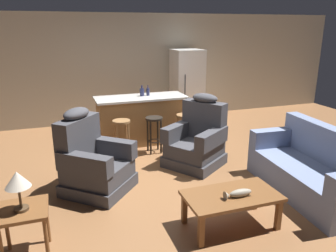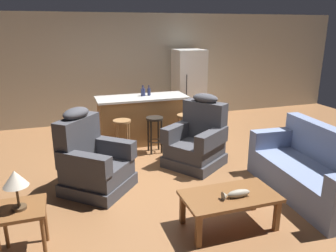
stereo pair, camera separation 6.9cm
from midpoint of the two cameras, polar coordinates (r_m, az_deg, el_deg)
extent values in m
plane|color=brown|center=(5.58, -1.39, -7.18)|extent=(12.00, 12.00, 0.00)
cube|color=#A89E89|center=(8.19, -8.21, 9.87)|extent=(12.00, 0.05, 2.60)
cube|color=brown|center=(3.94, 10.51, -11.85)|extent=(1.10, 0.60, 0.04)
cube|color=brown|center=(3.67, 5.21, -17.80)|extent=(0.06, 0.06, 0.38)
cube|color=brown|center=(4.11, 18.20, -14.48)|extent=(0.06, 0.06, 0.38)
cube|color=brown|center=(4.04, 2.36, -14.19)|extent=(0.06, 0.06, 0.38)
cube|color=brown|center=(4.45, 14.46, -11.64)|extent=(0.06, 0.06, 0.38)
cube|color=#4C3823|center=(3.90, 11.98, -11.83)|extent=(0.22, 0.07, 0.01)
ellipsoid|color=#9E937F|center=(3.88, 12.01, -11.33)|extent=(0.28, 0.09, 0.09)
cone|color=#9E937F|center=(3.80, 9.76, -11.81)|extent=(0.06, 0.10, 0.10)
cube|color=#707FA3|center=(5.10, 22.64, -9.76)|extent=(0.96, 1.95, 0.20)
cube|color=#707FA3|center=(5.01, 22.91, -7.60)|extent=(0.96, 1.95, 0.22)
cube|color=#707FA3|center=(5.08, 26.23, -3.21)|extent=(0.32, 1.91, 0.52)
cube|color=#707FA3|center=(5.56, 17.90, -1.92)|extent=(0.85, 0.25, 0.28)
cube|color=#3D3D42|center=(4.92, -12.30, -9.91)|extent=(1.19, 1.19, 0.18)
cube|color=#3D3D42|center=(4.83, -12.46, -7.68)|extent=(1.10, 1.09, 0.24)
cube|color=#3D3D42|center=(4.84, -15.72, -2.27)|extent=(0.68, 0.73, 0.64)
ellipsoid|color=#3D3D42|center=(4.73, -16.09, 2.09)|extent=(0.50, 0.52, 0.16)
cube|color=#3D3D42|center=(4.97, -10.32, -3.68)|extent=(0.72, 0.66, 0.26)
cube|color=#3D3D42|center=(4.47, -14.82, -6.38)|extent=(0.72, 0.66, 0.26)
cube|color=#3D3D42|center=(5.65, 4.24, -5.92)|extent=(1.17, 1.17, 0.18)
cube|color=#3D3D42|center=(5.57, 4.29, -3.93)|extent=(1.09, 1.08, 0.24)
cube|color=#3D3D42|center=(5.68, 5.98, 1.11)|extent=(0.63, 0.76, 0.64)
ellipsoid|color=#3D3D42|center=(5.59, 6.10, 4.86)|extent=(0.48, 0.53, 0.16)
cube|color=#3D3D42|center=(5.31, 7.26, -2.19)|extent=(0.76, 0.61, 0.26)
cube|color=#3D3D42|center=(5.64, 1.38, -0.93)|extent=(0.76, 0.61, 0.26)
cube|color=brown|center=(3.64, -24.53, -13.23)|extent=(0.48, 0.48, 0.04)
cylinder|color=brown|center=(3.64, -27.52, -18.80)|extent=(0.04, 0.04, 0.52)
cylinder|color=brown|center=(3.59, -20.89, -18.44)|extent=(0.04, 0.04, 0.52)
cylinder|color=brown|center=(3.97, -26.75, -15.53)|extent=(0.04, 0.04, 0.52)
cylinder|color=brown|center=(3.93, -20.78, -15.14)|extent=(0.04, 0.04, 0.52)
cylinder|color=#4C3823|center=(3.60, -24.67, -12.95)|extent=(0.14, 0.14, 0.03)
cylinder|color=#4C3823|center=(3.54, -24.92, -11.19)|extent=(0.02, 0.02, 0.22)
cone|color=beige|center=(3.46, -25.31, -8.40)|extent=(0.24, 0.24, 0.16)
cube|color=olive|center=(6.65, -4.95, 0.93)|extent=(1.71, 0.63, 0.91)
cube|color=silver|center=(6.54, -5.06, 4.94)|extent=(1.80, 0.70, 0.04)
cylinder|color=olive|center=(5.90, -8.46, 0.80)|extent=(0.32, 0.32, 0.04)
torus|color=olive|center=(6.03, -8.28, -3.22)|extent=(0.23, 0.23, 0.02)
cylinder|color=olive|center=(5.89, -9.09, -2.73)|extent=(0.04, 0.04, 0.64)
cylinder|color=olive|center=(5.92, -7.19, -2.53)|extent=(0.04, 0.04, 0.64)
cylinder|color=olive|center=(6.07, -9.43, -2.13)|extent=(0.04, 0.04, 0.64)
cylinder|color=olive|center=(6.11, -7.58, -1.94)|extent=(0.04, 0.04, 0.64)
cylinder|color=black|center=(6.03, -2.78, 1.33)|extent=(0.32, 0.32, 0.04)
torus|color=black|center=(6.16, -2.72, -2.62)|extent=(0.23, 0.23, 0.02)
cylinder|color=black|center=(6.01, -3.38, -2.12)|extent=(0.04, 0.04, 0.64)
cylinder|color=black|center=(6.07, -1.56, -1.93)|extent=(0.04, 0.04, 0.64)
cylinder|color=black|center=(6.19, -3.88, -1.55)|extent=(0.04, 0.04, 0.64)
cylinder|color=black|center=(6.25, -2.11, -1.37)|extent=(0.04, 0.04, 0.64)
cylinder|color=olive|center=(6.22, 2.61, 1.82)|extent=(0.32, 0.32, 0.04)
torus|color=olive|center=(6.35, 2.56, -2.02)|extent=(0.23, 0.23, 0.02)
cylinder|color=olive|center=(6.19, 2.05, -1.53)|extent=(0.04, 0.04, 0.64)
cylinder|color=olive|center=(6.26, 3.76, -1.34)|extent=(0.04, 0.04, 0.64)
cylinder|color=olive|center=(6.37, 1.41, -0.99)|extent=(0.04, 0.04, 0.64)
cylinder|color=olive|center=(6.44, 3.07, -0.81)|extent=(0.04, 0.04, 0.64)
cube|color=white|center=(8.12, 3.08, 6.96)|extent=(0.70, 0.66, 1.76)
cylinder|color=#333338|center=(7.71, 2.74, 7.10)|extent=(0.02, 0.02, 0.50)
cylinder|color=#23284C|center=(6.63, -3.81, 5.94)|extent=(0.06, 0.06, 0.14)
cylinder|color=#23284C|center=(6.61, -3.83, 6.81)|extent=(0.02, 0.02, 0.06)
cylinder|color=#23284C|center=(6.58, -4.85, 5.87)|extent=(0.09, 0.09, 0.15)
cylinder|color=#23284C|center=(6.56, -4.88, 6.78)|extent=(0.03, 0.03, 0.06)
camera|label=1|loc=(0.03, -90.38, -0.11)|focal=35.00mm
camera|label=2|loc=(0.03, 89.62, 0.11)|focal=35.00mm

